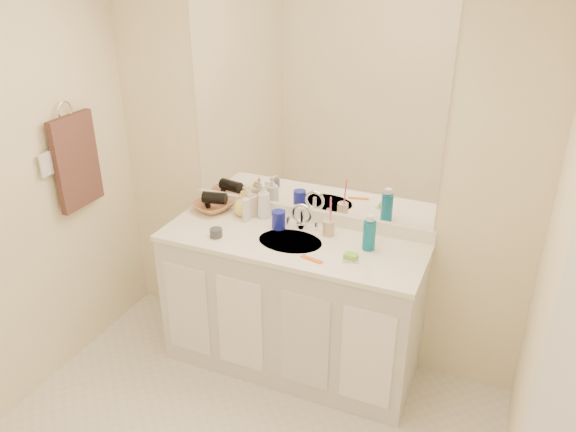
# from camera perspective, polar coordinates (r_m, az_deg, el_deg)

# --- Properties ---
(wall_back) EXTENTS (2.60, 0.02, 2.40)m
(wall_back) POSITION_cam_1_polar(r_m,az_deg,el_deg) (3.28, 2.25, 4.65)
(wall_back) COLOR #FCF0C5
(wall_back) RESTS_ON floor
(wall_right) EXTENTS (0.02, 2.60, 2.40)m
(wall_right) POSITION_cam_1_polar(r_m,az_deg,el_deg) (1.97, 25.13, -14.17)
(wall_right) COLOR #FCF0C5
(wall_right) RESTS_ON floor
(vanity_cabinet) EXTENTS (1.50, 0.55, 0.85)m
(vanity_cabinet) POSITION_cam_1_polar(r_m,az_deg,el_deg) (3.42, 0.33, -9.12)
(vanity_cabinet) COLOR silver
(vanity_cabinet) RESTS_ON floor
(countertop) EXTENTS (1.52, 0.57, 0.03)m
(countertop) POSITION_cam_1_polar(r_m,az_deg,el_deg) (3.18, 0.36, -2.63)
(countertop) COLOR white
(countertop) RESTS_ON vanity_cabinet
(backsplash) EXTENTS (1.52, 0.03, 0.08)m
(backsplash) POSITION_cam_1_polar(r_m,az_deg,el_deg) (3.37, 2.08, 0.13)
(backsplash) COLOR white
(backsplash) RESTS_ON countertop
(sink_basin) EXTENTS (0.37, 0.37, 0.02)m
(sink_basin) POSITION_cam_1_polar(r_m,az_deg,el_deg) (3.17, 0.21, -2.74)
(sink_basin) COLOR beige
(sink_basin) RESTS_ON countertop
(faucet) EXTENTS (0.02, 0.02, 0.11)m
(faucet) POSITION_cam_1_polar(r_m,az_deg,el_deg) (3.28, 1.45, -0.33)
(faucet) COLOR silver
(faucet) RESTS_ON countertop
(mirror) EXTENTS (1.48, 0.01, 1.20)m
(mirror) POSITION_cam_1_polar(r_m,az_deg,el_deg) (3.16, 2.32, 10.71)
(mirror) COLOR white
(mirror) RESTS_ON wall_back
(blue_mug) EXTENTS (0.10, 0.10, 0.11)m
(blue_mug) POSITION_cam_1_polar(r_m,az_deg,el_deg) (3.28, -0.96, -0.38)
(blue_mug) COLOR #161D9C
(blue_mug) RESTS_ON countertop
(tan_cup) EXTENTS (0.07, 0.07, 0.09)m
(tan_cup) POSITION_cam_1_polar(r_m,az_deg,el_deg) (3.21, 4.13, -1.22)
(tan_cup) COLOR #CAAC8E
(tan_cup) RESTS_ON countertop
(toothbrush) EXTENTS (0.02, 0.04, 0.19)m
(toothbrush) POSITION_cam_1_polar(r_m,az_deg,el_deg) (3.16, 4.36, 0.43)
(toothbrush) COLOR #FF4393
(toothbrush) RESTS_ON tan_cup
(mouthwash_bottle) EXTENTS (0.09, 0.09, 0.17)m
(mouthwash_bottle) POSITION_cam_1_polar(r_m,az_deg,el_deg) (3.08, 8.24, -1.96)
(mouthwash_bottle) COLOR #0B688B
(mouthwash_bottle) RESTS_ON countertop
(soap_dish) EXTENTS (0.10, 0.09, 0.01)m
(soap_dish) POSITION_cam_1_polar(r_m,az_deg,el_deg) (2.99, 6.39, -4.37)
(soap_dish) COLOR silver
(soap_dish) RESTS_ON countertop
(green_soap) EXTENTS (0.07, 0.05, 0.02)m
(green_soap) POSITION_cam_1_polar(r_m,az_deg,el_deg) (2.98, 6.40, -4.05)
(green_soap) COLOR #77D433
(green_soap) RESTS_ON soap_dish
(orange_comb) EXTENTS (0.14, 0.06, 0.01)m
(orange_comb) POSITION_cam_1_polar(r_m,az_deg,el_deg) (2.98, 2.40, -4.41)
(orange_comb) COLOR orange
(orange_comb) RESTS_ON countertop
(dark_jar) EXTENTS (0.07, 0.07, 0.05)m
(dark_jar) POSITION_cam_1_polar(r_m,az_deg,el_deg) (3.22, -7.32, -1.71)
(dark_jar) COLOR #36383D
(dark_jar) RESTS_ON countertop
(extra_white_bottle) EXTENTS (0.05, 0.05, 0.14)m
(extra_white_bottle) POSITION_cam_1_polar(r_m,az_deg,el_deg) (3.37, -4.29, 0.61)
(extra_white_bottle) COLOR silver
(extra_white_bottle) RESTS_ON countertop
(soap_bottle_white) EXTENTS (0.11, 0.11, 0.22)m
(soap_bottle_white) POSITION_cam_1_polar(r_m,az_deg,el_deg) (3.39, -2.46, 1.56)
(soap_bottle_white) COLOR white
(soap_bottle_white) RESTS_ON countertop
(soap_bottle_cream) EXTENTS (0.12, 0.12, 0.20)m
(soap_bottle_cream) POSITION_cam_1_polar(r_m,az_deg,el_deg) (3.43, -3.96, 1.59)
(soap_bottle_cream) COLOR beige
(soap_bottle_cream) RESTS_ON countertop
(soap_bottle_yellow) EXTENTS (0.14, 0.14, 0.16)m
(soap_bottle_yellow) POSITION_cam_1_polar(r_m,az_deg,el_deg) (3.44, -4.58, 1.29)
(soap_bottle_yellow) COLOR #EDD45C
(soap_bottle_yellow) RESTS_ON countertop
(wicker_basket) EXTENTS (0.30, 0.30, 0.06)m
(wicker_basket) POSITION_cam_1_polar(r_m,az_deg,el_deg) (3.54, -7.69, 0.98)
(wicker_basket) COLOR #A16741
(wicker_basket) RESTS_ON countertop
(hair_dryer) EXTENTS (0.16, 0.10, 0.07)m
(hair_dryer) POSITION_cam_1_polar(r_m,az_deg,el_deg) (3.50, -7.47, 1.84)
(hair_dryer) COLOR black
(hair_dryer) RESTS_ON wicker_basket
(towel_ring) EXTENTS (0.01, 0.11, 0.11)m
(towel_ring) POSITION_cam_1_polar(r_m,az_deg,el_deg) (3.42, -21.73, 9.92)
(towel_ring) COLOR silver
(towel_ring) RESTS_ON wall_left
(hand_towel) EXTENTS (0.04, 0.32, 0.55)m
(hand_towel) POSITION_cam_1_polar(r_m,az_deg,el_deg) (3.49, -20.69, 5.18)
(hand_towel) COLOR #301D19
(hand_towel) RESTS_ON towel_ring
(switch_plate) EXTENTS (0.01, 0.08, 0.13)m
(switch_plate) POSITION_cam_1_polar(r_m,az_deg,el_deg) (3.36, -23.37, 4.85)
(switch_plate) COLOR silver
(switch_plate) RESTS_ON wall_left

